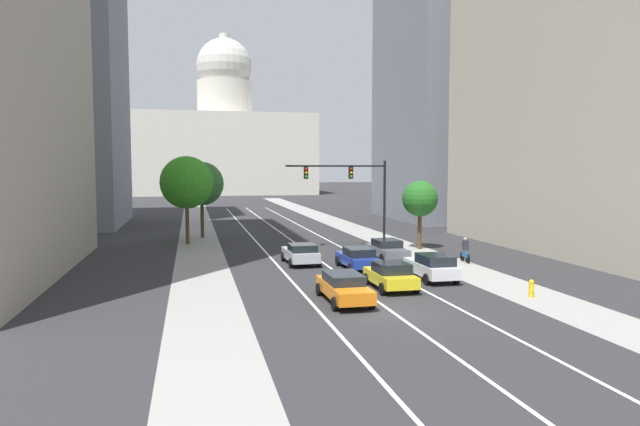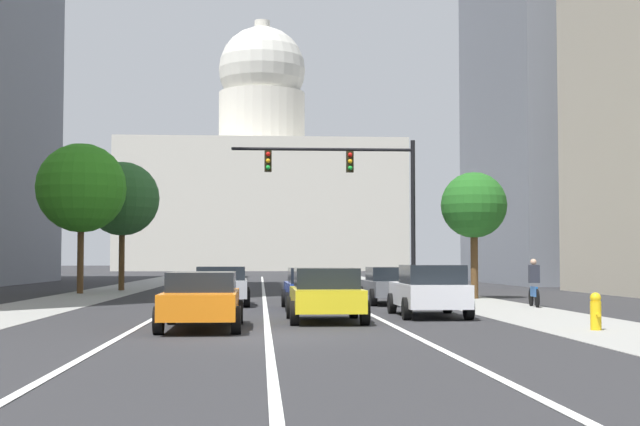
# 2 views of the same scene
# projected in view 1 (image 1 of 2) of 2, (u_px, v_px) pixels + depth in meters

# --- Properties ---
(ground_plane) EXTENTS (400.00, 400.00, 0.00)m
(ground_plane) POSITION_uv_depth(u_px,v_px,m) (271.00, 226.00, 64.76)
(ground_plane) COLOR #2B2B2D
(sidewalk_left) EXTENTS (3.51, 130.00, 0.01)m
(sidewalk_left) POSITION_uv_depth(u_px,v_px,m) (198.00, 232.00, 58.11)
(sidewalk_left) COLOR gray
(sidewalk_left) RESTS_ON ground
(sidewalk_right) EXTENTS (3.51, 130.00, 0.01)m
(sidewalk_right) POSITION_uv_depth(u_px,v_px,m) (353.00, 229.00, 61.68)
(sidewalk_right) COLOR gray
(sidewalk_right) RESTS_ON ground
(lane_stripe_left) EXTENTS (0.16, 90.00, 0.01)m
(lane_stripe_left) POSITION_uv_depth(u_px,v_px,m) (258.00, 243.00, 49.47)
(lane_stripe_left) COLOR white
(lane_stripe_left) RESTS_ON ground
(lane_stripe_center) EXTENTS (0.16, 90.00, 0.01)m
(lane_stripe_center) POSITION_uv_depth(u_px,v_px,m) (295.00, 242.00, 50.17)
(lane_stripe_center) COLOR white
(lane_stripe_center) RESTS_ON ground
(lane_stripe_right) EXTENTS (0.16, 90.00, 0.01)m
(lane_stripe_right) POSITION_uv_depth(u_px,v_px,m) (330.00, 241.00, 50.87)
(lane_stripe_right) COLOR white
(lane_stripe_right) RESTS_ON ground
(office_tower_far_left) EXTENTS (20.74, 19.14, 45.10)m
(office_tower_far_left) POSITION_uv_depth(u_px,v_px,m) (23.00, 21.00, 62.93)
(office_tower_far_left) COLOR gray
(office_tower_far_left) RESTS_ON ground
(office_tower_near_right) EXTENTS (19.80, 26.62, 31.74)m
(office_tower_near_right) POSITION_uv_depth(u_px,v_px,m) (631.00, 51.00, 46.18)
(office_tower_near_right) COLOR #B7AD99
(office_tower_near_right) RESTS_ON ground
(office_tower_far_right) EXTENTS (21.24, 19.87, 39.53)m
(office_tower_far_right) POSITION_uv_depth(u_px,v_px,m) (472.00, 64.00, 73.45)
(office_tower_far_right) COLOR gray
(office_tower_far_right) RESTS_ON ground
(capitol_building) EXTENTS (43.78, 25.09, 40.40)m
(capitol_building) POSITION_uv_depth(u_px,v_px,m) (225.00, 142.00, 147.06)
(capitol_building) COLOR beige
(capitol_building) RESTS_ON ground
(car_orange) EXTENTS (1.98, 4.78, 1.39)m
(car_orange) POSITION_uv_depth(u_px,v_px,m) (344.00, 287.00, 27.79)
(car_orange) COLOR orange
(car_orange) RESTS_ON ground
(car_blue) EXTENTS (2.05, 4.31, 1.41)m
(car_blue) POSITION_uv_depth(u_px,v_px,m) (358.00, 258.00, 36.79)
(car_blue) COLOR #1E389E
(car_blue) RESTS_ON ground
(car_gray) EXTENTS (2.12, 4.54, 1.41)m
(car_gray) POSITION_uv_depth(u_px,v_px,m) (387.00, 249.00, 40.91)
(car_gray) COLOR slate
(car_gray) RESTS_ON ground
(car_yellow) EXTENTS (2.06, 4.02, 1.46)m
(car_yellow) POSITION_uv_depth(u_px,v_px,m) (391.00, 275.00, 30.72)
(car_yellow) COLOR yellow
(car_yellow) RESTS_ON ground
(car_silver) EXTENTS (2.15, 4.21, 1.44)m
(car_silver) POSITION_uv_depth(u_px,v_px,m) (301.00, 253.00, 38.67)
(car_silver) COLOR #B2B5BA
(car_silver) RESTS_ON ground
(car_white) EXTENTS (2.01, 4.53, 1.54)m
(car_white) POSITION_uv_depth(u_px,v_px,m) (432.00, 266.00, 33.29)
(car_white) COLOR silver
(car_white) RESTS_ON ground
(traffic_signal_mast) EXTENTS (8.30, 0.39, 7.10)m
(traffic_signal_mast) POSITION_uv_depth(u_px,v_px,m) (355.00, 185.00, 46.39)
(traffic_signal_mast) COLOR black
(traffic_signal_mast) RESTS_ON ground
(fire_hydrant) EXTENTS (0.26, 0.35, 0.91)m
(fire_hydrant) POSITION_uv_depth(u_px,v_px,m) (531.00, 288.00, 28.76)
(fire_hydrant) COLOR yellow
(fire_hydrant) RESTS_ON ground
(cyclist) EXTENTS (0.38, 1.70, 1.72)m
(cyclist) POSITION_uv_depth(u_px,v_px,m) (465.00, 250.00, 39.43)
(cyclist) COLOR black
(cyclist) RESTS_ON ground
(street_tree_mid_right) EXTENTS (2.86, 2.86, 5.49)m
(street_tree_mid_right) POSITION_uv_depth(u_px,v_px,m) (420.00, 199.00, 45.78)
(street_tree_mid_right) COLOR #51381E
(street_tree_mid_right) RESTS_ON ground
(street_tree_near_left) EXTENTS (4.47, 4.47, 7.51)m
(street_tree_near_left) POSITION_uv_depth(u_px,v_px,m) (187.00, 183.00, 48.62)
(street_tree_near_left) COLOR #51381E
(street_tree_near_left) RESTS_ON ground
(street_tree_mid_left) EXTENTS (4.08, 4.08, 7.09)m
(street_tree_mid_left) POSITION_uv_depth(u_px,v_px,m) (202.00, 184.00, 53.43)
(street_tree_mid_left) COLOR #51381E
(street_tree_mid_left) RESTS_ON ground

